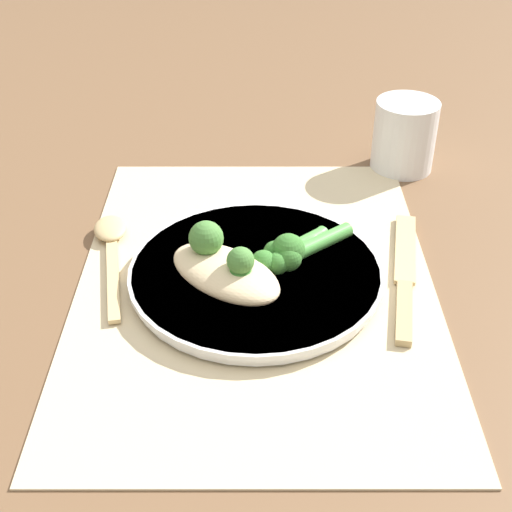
% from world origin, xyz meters
% --- Properties ---
extents(ground_plane, '(3.00, 3.00, 0.00)m').
position_xyz_m(ground_plane, '(0.00, 0.00, 0.00)').
color(ground_plane, brown).
extents(placemat, '(0.47, 0.34, 0.00)m').
position_xyz_m(placemat, '(0.00, 0.00, 0.00)').
color(placemat, beige).
rests_on(placemat, ground_plane).
extents(plate, '(0.24, 0.24, 0.01)m').
position_xyz_m(plate, '(0.00, 0.00, 0.01)').
color(plate, white).
rests_on(plate, placemat).
extents(chicken_fillet, '(0.13, 0.13, 0.03)m').
position_xyz_m(chicken_fillet, '(0.02, -0.03, 0.03)').
color(chicken_fillet, beige).
rests_on(chicken_fillet, plate).
extents(pesto_dollop_primary, '(0.03, 0.03, 0.03)m').
position_xyz_m(pesto_dollop_primary, '(0.00, -0.05, 0.05)').
color(pesto_dollop_primary, '#477F38').
rests_on(pesto_dollop_primary, chicken_fillet).
extents(pesto_dollop_secondary, '(0.02, 0.02, 0.02)m').
position_xyz_m(pesto_dollop_secondary, '(0.03, -0.01, 0.05)').
color(pesto_dollop_secondary, '#477F38').
rests_on(pesto_dollop_secondary, chicken_fillet).
extents(broccoli_stalk_front, '(0.10, 0.11, 0.03)m').
position_xyz_m(broccoli_stalk_front, '(0.01, -0.00, 0.03)').
color(broccoli_stalk_front, '#51A847').
rests_on(broccoli_stalk_front, plate).
extents(broccoli_stalk_right, '(0.08, 0.08, 0.02)m').
position_xyz_m(broccoli_stalk_right, '(-0.01, 0.02, 0.03)').
color(broccoli_stalk_right, '#51A847').
rests_on(broccoli_stalk_right, plate).
extents(broccoli_stalk_rear, '(0.08, 0.09, 0.03)m').
position_xyz_m(broccoli_stalk_rear, '(-0.01, 0.04, 0.03)').
color(broccoli_stalk_rear, '#51A847').
rests_on(broccoli_stalk_rear, plate).
extents(knife, '(0.21, 0.05, 0.01)m').
position_xyz_m(knife, '(-0.01, 0.14, 0.01)').
color(knife, tan).
rests_on(knife, placemat).
extents(spoon, '(0.18, 0.05, 0.01)m').
position_xyz_m(spoon, '(-0.06, -0.15, 0.01)').
color(spoon, tan).
rests_on(spoon, placemat).
extents(water_glass, '(0.07, 0.07, 0.09)m').
position_xyz_m(water_glass, '(-0.24, 0.18, 0.04)').
color(water_glass, white).
rests_on(water_glass, ground_plane).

